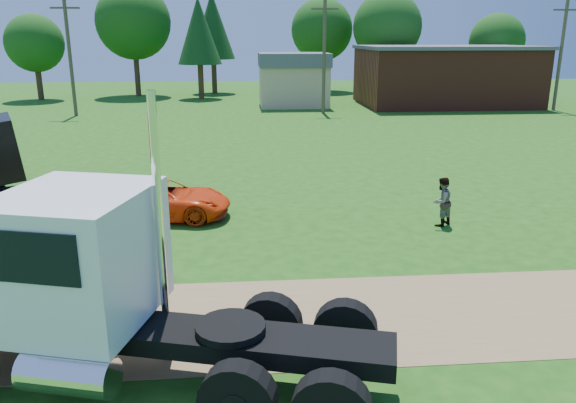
{
  "coord_description": "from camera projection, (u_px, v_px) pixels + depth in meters",
  "views": [
    {
      "loc": [
        -0.89,
        -11.38,
        6.17
      ],
      "look_at": [
        0.42,
        4.0,
        1.6
      ],
      "focal_mm": 35.0,
      "sensor_mm": 36.0,
      "label": 1
    }
  ],
  "objects": [
    {
      "name": "ground",
      "position": [
        285.0,
        320.0,
        12.7
      ],
      "size": [
        140.0,
        140.0,
        0.0
      ],
      "primitive_type": "plane",
      "color": "#1A4B10",
      "rests_on": "ground"
    },
    {
      "name": "dirt_track",
      "position": [
        285.0,
        319.0,
        12.7
      ],
      "size": [
        120.0,
        4.2,
        0.01
      ],
      "primitive_type": "cube",
      "color": "olive",
      "rests_on": "ground"
    },
    {
      "name": "white_semi_tractor",
      "position": [
        86.0,
        285.0,
        10.25
      ],
      "size": [
        8.92,
        4.92,
        5.27
      ],
      "rotation": [
        0.0,
        0.0,
        -0.27
      ],
      "color": "black",
      "rests_on": "ground"
    },
    {
      "name": "orange_pickup",
      "position": [
        163.0,
        200.0,
        19.66
      ],
      "size": [
        4.95,
        2.77,
        1.31
      ],
      "primitive_type": "imported",
      "rotation": [
        0.0,
        0.0,
        1.44
      ],
      "color": "#EF3E0B",
      "rests_on": "ground"
    },
    {
      "name": "spectator_b",
      "position": [
        442.0,
        202.0,
        18.79
      ],
      "size": [
        1.02,
        0.98,
        1.66
      ],
      "primitive_type": "imported",
      "rotation": [
        0.0,
        0.0,
        3.76
      ],
      "color": "#999999",
      "rests_on": "ground"
    },
    {
      "name": "brick_building",
      "position": [
        445.0,
        75.0,
        51.62
      ],
      "size": [
        15.4,
        10.4,
        5.3
      ],
      "color": "maroon",
      "rests_on": "ground"
    },
    {
      "name": "tan_shed",
      "position": [
        294.0,
        79.0,
        50.55
      ],
      "size": [
        6.2,
        5.4,
        4.7
      ],
      "color": "tan",
      "rests_on": "ground"
    },
    {
      "name": "utility_poles",
      "position": [
        324.0,
        54.0,
        45.28
      ],
      "size": [
        42.2,
        0.28,
        9.0
      ],
      "color": "brown",
      "rests_on": "ground"
    },
    {
      "name": "tree_row",
      "position": [
        264.0,
        29.0,
        58.96
      ],
      "size": [
        52.54,
        13.32,
        11.37
      ],
      "color": "#332415",
      "rests_on": "ground"
    }
  ]
}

